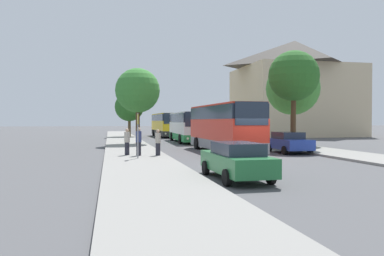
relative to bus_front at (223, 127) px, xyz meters
name	(u,v)px	position (x,y,z in m)	size (l,w,h in m)	color
ground_plane	(253,159)	(0.30, -5.24, -1.89)	(300.00, 300.00, 0.00)	#4C4C4F
sidewalk_left	(139,160)	(-6.70, -5.24, -1.82)	(4.00, 120.00, 0.15)	gray
sidewalk_right	(353,156)	(7.30, -5.24, -1.82)	(4.00, 120.00, 0.15)	gray
building_right_background	(295,88)	(20.20, 27.18, 5.59)	(16.81, 14.25, 14.97)	#C6B28E
bus_front	(223,127)	(0.00, 0.00, 0.00)	(2.89, 11.04, 3.56)	gray
bus_middle	(187,126)	(0.07, 13.83, -0.14)	(3.07, 11.33, 3.27)	#238942
bus_rear	(165,124)	(-0.23, 28.19, -0.06)	(2.99, 12.03, 3.44)	#2D2D2D
parked_car_left_curb	(236,160)	(-3.41, -12.64, -1.11)	(1.96, 4.69, 1.50)	#236B38
parked_car_right_near	(289,142)	(4.46, -1.74, -1.09)	(2.16, 4.15, 1.54)	#233D9E
parked_car_right_far	(213,133)	(4.49, 18.97, -1.13)	(2.24, 4.21, 1.46)	#B7B7BC
bus_stop_sign	(138,130)	(-6.73, -4.70, -0.10)	(0.08, 0.45, 2.66)	gray
pedestrian_waiting_near	(139,141)	(-6.56, -3.02, -0.84)	(0.36, 0.36, 1.79)	#23232D
pedestrian_waiting_far	(127,142)	(-7.26, -2.42, -0.88)	(0.36, 0.36, 1.72)	#23232D
pedestrian_walking_back	(158,142)	(-5.34, -3.13, -0.91)	(0.36, 0.36, 1.66)	#23232D
tree_left_near	(129,107)	(-5.57, 26.82, 2.44)	(4.09, 4.09, 6.25)	brown
tree_left_far	(138,91)	(-5.65, 9.87, 3.41)	(4.34, 4.34, 7.35)	#47331E
tree_right_near	(294,76)	(6.12, 0.72, 4.05)	(4.05, 4.05, 7.86)	#47331E
tree_right_mid	(293,89)	(8.17, 4.78, 3.45)	(4.91, 4.91, 7.66)	#513D23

